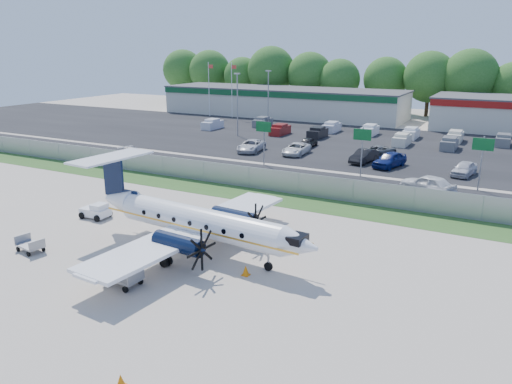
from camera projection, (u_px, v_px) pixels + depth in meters
The scene contains 31 objects.
ground at pixel (213, 249), 32.47m from camera, with size 170.00×170.00×0.00m, color #B9AC9C.
grass_verge at pixel (289, 200), 42.65m from camera, with size 170.00×4.00×0.02m, color #2D561E.
access_road at pixel (318, 182), 48.59m from camera, with size 170.00×8.00×0.02m, color black.
parking_lot at pixel (375, 146), 66.41m from camera, with size 170.00×32.00×0.02m, color black.
perimeter_fence at pixel (298, 184), 44.07m from camera, with size 120.00×0.06×1.99m.
building_west at pixel (282, 102), 95.12m from camera, with size 46.40×12.40×5.24m.
sign_left at pixel (264, 133), 54.50m from camera, with size 1.80×0.26×5.00m.
sign_mid at pixel (362, 141), 49.55m from camera, with size 1.80×0.26×5.00m.
sign_right at pixel (482, 152), 44.61m from camera, with size 1.80×0.26×5.00m.
flagpole_west at pixel (209, 86), 93.72m from camera, with size 1.06×0.12×10.00m.
flagpole_east at pixel (232, 87), 91.47m from camera, with size 1.06×0.12×10.00m.
light_pole_nw at pixel (237, 100), 72.25m from camera, with size 0.90×0.35×9.09m.
light_pole_sw at pixel (268, 95), 80.74m from camera, with size 0.90×0.35×9.09m.
tree_line at pixel (422, 116), 95.27m from camera, with size 112.00×6.00×14.00m, color #275A1A, non-canonical shape.
aircraft at pixel (196, 221), 31.49m from camera, with size 17.37×17.11×5.35m.
pushback_tug at pixel (96, 211), 38.18m from camera, with size 2.18×1.59×1.15m.
baggage_cart_near at pixel (30, 245), 31.88m from camera, with size 1.98×1.38×0.96m.
baggage_cart_far at pixel (123, 277), 27.31m from camera, with size 2.12×1.35×1.08m.
cone_nose at pixel (246, 270), 28.60m from camera, with size 0.43×0.43×0.62m.
cone_port_wing at pixel (121, 380), 19.24m from camera, with size 0.36×0.36×0.51m.
cone_starboard_wing at pixel (302, 240), 33.12m from camera, with size 0.40×0.40×0.56m.
road_car_west at pixel (136, 163), 56.55m from camera, with size 2.21×5.43×1.58m, color silver.
road_car_mid at pixel (427, 193), 44.81m from camera, with size 2.02×5.02×1.71m, color silver.
parked_car_a at pixel (251, 152), 62.72m from camera, with size 2.44×5.29×1.47m, color silver.
parked_car_b at pixel (296, 154), 61.01m from camera, with size 2.32×5.03×1.40m, color silver.
parked_car_c at pixel (364, 163), 56.68m from camera, with size 1.61×4.61×1.52m, color black.
parked_car_d at pixel (389, 167), 54.58m from camera, with size 1.98×4.93×1.68m, color navy.
parked_car_e at pixel (463, 176), 50.96m from camera, with size 1.72×4.26×1.45m, color silver.
parked_car_f at pixel (308, 147), 65.57m from camera, with size 1.54×3.83×1.30m, color black.
parked_car_g at pixel (380, 155), 60.45m from camera, with size 2.15×4.66×1.29m, color #595B5E.
far_parking_rows at pixel (385, 140), 70.66m from camera, with size 56.00×10.00×1.60m, color gray, non-canonical shape.
Camera 1 is at (16.59, -25.33, 12.60)m, focal length 35.00 mm.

